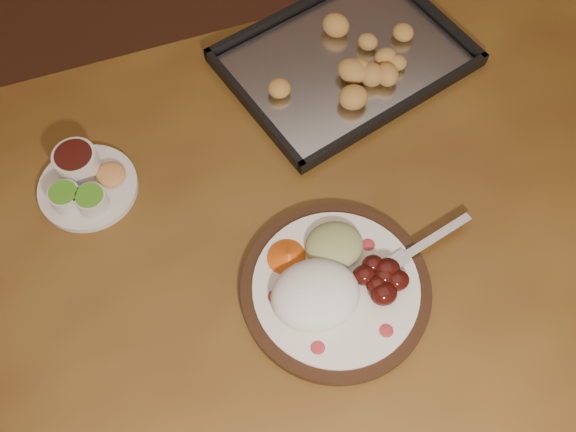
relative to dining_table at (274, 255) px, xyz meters
name	(u,v)px	position (x,y,z in m)	size (l,w,h in m)	color
ground	(290,268)	(0.10, 0.24, -0.65)	(4.00, 4.00, 0.00)	#4F2B1B
dining_table	(274,255)	(0.00, 0.00, 0.00)	(1.55, 0.99, 0.75)	brown
dinner_plate	(332,285)	(0.06, -0.12, 0.12)	(0.39, 0.29, 0.07)	black
condiment_saucer	(84,182)	(-0.28, 0.16, 0.12)	(0.17, 0.17, 0.06)	silver
baking_tray	(345,58)	(0.22, 0.31, 0.11)	(0.51, 0.44, 0.04)	black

